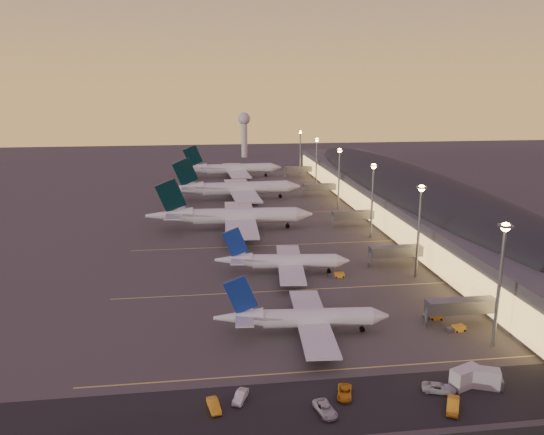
% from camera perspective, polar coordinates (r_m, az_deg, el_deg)
% --- Properties ---
extents(ground, '(700.00, 700.00, 0.00)m').
position_cam_1_polar(ground, '(142.68, 1.60, -7.10)').
color(ground, '#3C3937').
extents(airliner_narrow_south, '(37.47, 33.54, 13.38)m').
position_cam_1_polar(airliner_narrow_south, '(114.43, 3.28, -10.76)').
color(airliner_narrow_south, silver).
rests_on(airliner_narrow_south, ground).
extents(airliner_narrow_north, '(37.92, 34.07, 13.54)m').
position_cam_1_polar(airliner_narrow_north, '(148.94, 1.13, -4.74)').
color(airliner_narrow_north, silver).
rests_on(airliner_narrow_north, ground).
extents(airliner_wide_near, '(60.84, 55.38, 19.49)m').
position_cam_1_polar(airliner_wide_near, '(194.04, -4.48, 0.14)').
color(airliner_wide_near, silver).
rests_on(airliner_wide_near, ground).
extents(airliner_wide_mid, '(63.03, 57.39, 20.18)m').
position_cam_1_polar(airliner_wide_mid, '(245.49, -4.12, 3.12)').
color(airliner_wide_mid, silver).
rests_on(airliner_wide_mid, ground).
extents(airliner_wide_far, '(60.02, 54.67, 19.21)m').
position_cam_1_polar(airliner_wide_far, '(305.97, -4.53, 5.23)').
color(airliner_wide_far, silver).
rests_on(airliner_wide_far, ground).
extents(terminal_building, '(56.35, 255.00, 17.46)m').
position_cam_1_polar(terminal_building, '(224.28, 14.39, 2.61)').
color(terminal_building, '#46464B').
rests_on(terminal_building, ground).
extents(light_masts, '(2.20, 217.20, 25.90)m').
position_cam_1_polar(light_masts, '(207.38, 8.64, 4.46)').
color(light_masts, slate).
rests_on(light_masts, ground).
extents(radar_tower, '(9.00, 9.00, 32.50)m').
position_cam_1_polar(radar_tower, '(393.75, -3.01, 9.68)').
color(radar_tower, silver).
rests_on(radar_tower, ground).
extents(service_lane, '(260.00, 16.00, 0.01)m').
position_cam_1_polar(service_lane, '(93.68, 7.36, -19.36)').
color(service_lane, black).
rests_on(service_lane, ground).
extents(lane_markings, '(90.00, 180.36, 0.00)m').
position_cam_1_polar(lane_markings, '(180.19, -0.42, -2.56)').
color(lane_markings, '#D8C659').
rests_on(lane_markings, ground).
extents(baggage_tug_a, '(4.39, 2.42, 1.24)m').
position_cam_1_polar(baggage_tug_a, '(127.32, 16.99, -10.16)').
color(baggage_tug_a, orange).
rests_on(baggage_tug_a, ground).
extents(baggage_tug_b, '(4.25, 2.28, 1.20)m').
position_cam_1_polar(baggage_tug_b, '(123.03, 19.23, -11.22)').
color(baggage_tug_b, orange).
rests_on(baggage_tug_b, ground).
extents(baggage_tug_c, '(4.25, 2.01, 1.24)m').
position_cam_1_polar(baggage_tug_c, '(148.08, 7.04, -6.17)').
color(baggage_tug_c, orange).
rests_on(baggage_tug_c, ground).
extents(catering_truck_a, '(6.70, 4.60, 3.52)m').
position_cam_1_polar(catering_truck_a, '(102.97, 20.24, -15.80)').
color(catering_truck_a, silver).
rests_on(catering_truck_a, ground).
extents(catering_truck_b, '(6.59, 4.49, 3.46)m').
position_cam_1_polar(catering_truck_b, '(103.63, 21.91, -15.78)').
color(catering_truck_b, silver).
rests_on(catering_truck_b, ground).
extents(service_van_a, '(3.26, 4.92, 1.53)m').
position_cam_1_polar(service_van_a, '(93.82, -3.42, -18.65)').
color(service_van_a, silver).
rests_on(service_van_a, ground).
extents(service_van_b, '(2.52, 4.89, 1.53)m').
position_cam_1_polar(service_van_b, '(92.00, -6.27, -19.44)').
color(service_van_b, orange).
rests_on(service_van_b, ground).
extents(service_van_c, '(3.59, 5.94, 1.54)m').
position_cam_1_polar(service_van_c, '(91.09, 5.75, -19.80)').
color(service_van_c, silver).
rests_on(service_van_c, ground).
extents(service_van_d, '(3.80, 5.66, 1.44)m').
position_cam_1_polar(service_van_d, '(95.54, 7.82, -18.14)').
color(service_van_d, orange).
rests_on(service_van_d, ground).
extents(service_van_e, '(6.22, 4.43, 1.58)m').
position_cam_1_polar(service_van_e, '(100.03, 17.49, -17.07)').
color(service_van_e, silver).
rests_on(service_van_e, ground).
extents(service_van_f, '(4.18, 5.63, 1.77)m').
position_cam_1_polar(service_van_f, '(95.95, 18.88, -18.56)').
color(service_van_f, orange).
rests_on(service_van_f, ground).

